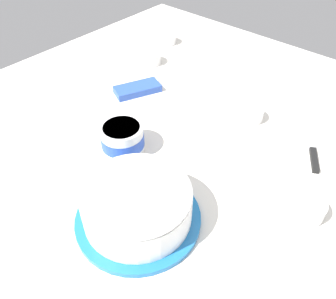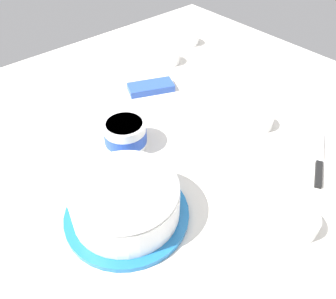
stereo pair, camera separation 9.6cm
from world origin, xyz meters
name	(u,v)px [view 2 (the right image)]	position (x,y,z in m)	size (l,w,h in m)	color
ground_plane	(185,134)	(0.00, 0.00, 0.00)	(1.54, 1.54, 0.00)	silver
frosted_cake	(125,202)	(-0.31, -0.13, 0.05)	(0.29, 0.29, 0.11)	#1E6BB2
frosting_tub	(125,134)	(-0.16, 0.08, 0.04)	(0.12, 0.12, 0.08)	white
spreading_knife	(319,162)	(0.19, -0.33, 0.01)	(0.21, 0.13, 0.01)	silver
sprinkle_bowl_blue	(259,121)	(0.20, -0.12, 0.02)	(0.09, 0.09, 0.04)	white
sprinkle_bowl_green	(189,39)	(0.43, 0.44, 0.02)	(0.08, 0.08, 0.04)	white
sprinkle_bowl_rainbow	(298,222)	(-0.04, -0.42, 0.02)	(0.09, 0.09, 0.04)	white
sprinkle_bowl_orange	(169,57)	(0.26, 0.37, 0.02)	(0.09, 0.09, 0.04)	white
candy_box_lower	(151,87)	(0.08, 0.26, 0.01)	(0.16, 0.07, 0.02)	#2D51B2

